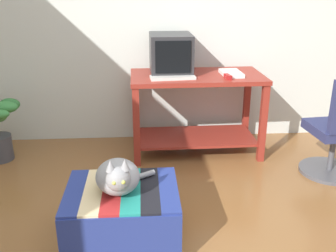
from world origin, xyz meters
TOP-DOWN VIEW (x-y plane):
  - back_wall at (0.00, 2.05)m, footprint 8.00×0.10m
  - desk at (0.26, 1.60)m, footprint 1.25×0.66m
  - tv_monitor at (0.02, 1.69)m, footprint 0.39×0.45m
  - keyboard at (0.02, 1.45)m, footprint 0.41×0.19m
  - book at (0.58, 1.56)m, footprint 0.19×0.30m
  - ottoman_with_blanket at (-0.39, 0.22)m, footprint 0.71×0.59m
  - cat at (-0.41, 0.20)m, footprint 0.39×0.41m
  - stapler at (0.52, 1.41)m, footprint 0.06×0.11m

SIDE VIEW (x-z plane):
  - ottoman_with_blanket at x=-0.39m, z-range 0.00..0.37m
  - cat at x=-0.41m, z-range 0.33..0.61m
  - desk at x=0.26m, z-range 0.14..0.91m
  - keyboard at x=0.02m, z-range 0.78..0.80m
  - book at x=0.58m, z-range 0.78..0.81m
  - stapler at x=0.52m, z-range 0.78..0.82m
  - tv_monitor at x=0.02m, z-range 0.77..1.13m
  - back_wall at x=0.00m, z-range 0.00..2.60m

